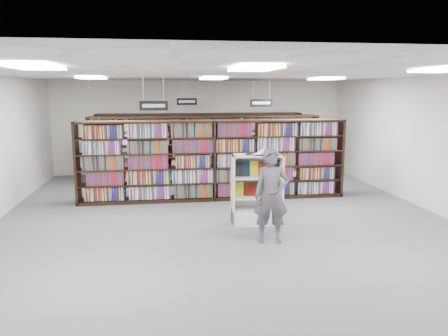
{
  "coord_description": "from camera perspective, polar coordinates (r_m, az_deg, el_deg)",
  "views": [
    {
      "loc": [
        -1.34,
        -9.26,
        2.84
      ],
      "look_at": [
        0.06,
        0.5,
        1.1
      ],
      "focal_mm": 35.0,
      "sensor_mm": 36.0,
      "label": 1
    }
  ],
  "objects": [
    {
      "name": "aisle_sign_right",
      "position": [
        12.59,
        4.9,
        8.56
      ],
      "size": [
        0.65,
        0.02,
        0.8
      ],
      "color": "#B2B2B7",
      "rests_on": "ceiling"
    },
    {
      "name": "troffer_back_right",
      "position": [
        12.07,
        13.14,
        11.27
      ],
      "size": [
        0.6,
        1.2,
        0.04
      ],
      "primitive_type": "cube",
      "color": "white",
      "rests_on": "ceiling"
    },
    {
      "name": "aisle_sign_center",
      "position": [
        14.29,
        -4.88,
        8.73
      ],
      "size": [
        0.65,
        0.02,
        0.8
      ],
      "color": "#B2B2B7",
      "rests_on": "ceiling"
    },
    {
      "name": "bookshelf_row_far",
      "position": [
        15.13,
        -3.06,
        3.19
      ],
      "size": [
        7.0,
        0.6,
        2.1
      ],
      "color": "black",
      "rests_on": "floor"
    },
    {
      "name": "open_book",
      "position": [
        9.26,
        4.95,
        1.92
      ],
      "size": [
        0.76,
        0.62,
        0.13
      ],
      "rotation": [
        0.0,
        0.0,
        -0.42
      ],
      "color": "black",
      "rests_on": "endcap_display"
    },
    {
      "name": "wall_right",
      "position": [
        11.29,
        26.06,
        2.68
      ],
      "size": [
        0.1,
        12.0,
        3.2
      ],
      "primitive_type": "cube",
      "color": "silver",
      "rests_on": "ground"
    },
    {
      "name": "bookshelf_row_mid",
      "position": [
        13.45,
        -2.4,
        2.34
      ],
      "size": [
        7.0,
        0.6,
        2.1
      ],
      "color": "black",
      "rests_on": "floor"
    },
    {
      "name": "troffer_front_left",
      "position": [
        6.48,
        -23.55,
        12.03
      ],
      "size": [
        0.6,
        1.2,
        0.04
      ],
      "primitive_type": "cube",
      "color": "white",
      "rests_on": "ceiling"
    },
    {
      "name": "shopper",
      "position": [
        8.26,
        6.2,
        -3.62
      ],
      "size": [
        0.71,
        0.52,
        1.8
      ],
      "primitive_type": "imported",
      "rotation": [
        0.0,
        0.0,
        -0.14
      ],
      "color": "#4F4A55",
      "rests_on": "floor"
    },
    {
      "name": "troffer_front_right",
      "position": [
        7.63,
        27.09,
        11.35
      ],
      "size": [
        0.6,
        1.2,
        0.04
      ],
      "primitive_type": "cube",
      "color": "white",
      "rests_on": "ceiling"
    },
    {
      "name": "troffer_front_center",
      "position": [
        6.41,
        3.99,
        12.85
      ],
      "size": [
        0.6,
        1.2,
        0.04
      ],
      "primitive_type": "cube",
      "color": "white",
      "rests_on": "ceiling"
    },
    {
      "name": "endcap_display",
      "position": [
        9.51,
        4.25,
        -4.23
      ],
      "size": [
        1.11,
        0.6,
        1.51
      ],
      "rotation": [
        0.0,
        0.0,
        -0.06
      ],
      "color": "silver",
      "rests_on": "floor"
    },
    {
      "name": "floor",
      "position": [
        9.78,
        0.04,
        -6.88
      ],
      "size": [
        12.0,
        12.0,
        0.0
      ],
      "primitive_type": "plane",
      "color": "#515156",
      "rests_on": "ground"
    },
    {
      "name": "troffer_back_center",
      "position": [
        11.34,
        -1.43,
        11.62
      ],
      "size": [
        0.6,
        1.2,
        0.04
      ],
      "primitive_type": "cube",
      "color": "white",
      "rests_on": "ceiling"
    },
    {
      "name": "wall_front",
      "position": [
        3.74,
        13.55,
        -9.64
      ],
      "size": [
        10.0,
        0.1,
        3.2
      ],
      "primitive_type": "cube",
      "color": "silver",
      "rests_on": "ground"
    },
    {
      "name": "troffer_back_left",
      "position": [
        11.39,
        -16.9,
        11.19
      ],
      "size": [
        0.6,
        1.2,
        0.04
      ],
      "primitive_type": "cube",
      "color": "white",
      "rests_on": "ceiling"
    },
    {
      "name": "aisle_sign_left",
      "position": [
        10.27,
        -9.17,
        8.16
      ],
      "size": [
        0.65,
        0.02,
        0.8
      ],
      "color": "#B2B2B7",
      "rests_on": "ceiling"
    },
    {
      "name": "ceiling",
      "position": [
        9.36,
        0.04,
        12.21
      ],
      "size": [
        10.0,
        12.0,
        0.1
      ],
      "primitive_type": "cube",
      "color": "silver",
      "rests_on": "wall_back"
    },
    {
      "name": "wall_back",
      "position": [
        15.37,
        -3.18,
        5.36
      ],
      "size": [
        10.0,
        0.1,
        3.2
      ],
      "primitive_type": "cube",
      "color": "silver",
      "rests_on": "ground"
    },
    {
      "name": "bookshelf_row_near",
      "position": [
        11.48,
        -1.39,
        1.03
      ],
      "size": [
        7.0,
        0.6,
        2.1
      ],
      "color": "black",
      "rests_on": "floor"
    }
  ]
}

